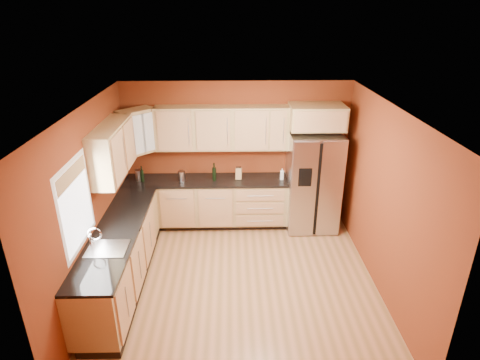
{
  "coord_description": "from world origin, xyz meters",
  "views": [
    {
      "loc": [
        -0.1,
        -4.86,
        3.77
      ],
      "look_at": [
        0.04,
        0.9,
        1.25
      ],
      "focal_mm": 30.0,
      "sensor_mm": 36.0,
      "label": 1
    }
  ],
  "objects_px": {
    "refrigerator": "(313,181)",
    "soap_dispenser": "(282,174)",
    "wine_bottle_a": "(142,174)",
    "knife_block": "(239,174)",
    "canister_left": "(139,175)"
  },
  "relations": [
    {
      "from": "wine_bottle_a",
      "to": "knife_block",
      "type": "bearing_deg",
      "value": 2.39
    },
    {
      "from": "canister_left",
      "to": "soap_dispenser",
      "type": "relative_size",
      "value": 0.95
    },
    {
      "from": "refrigerator",
      "to": "soap_dispenser",
      "type": "distance_m",
      "value": 0.57
    },
    {
      "from": "refrigerator",
      "to": "wine_bottle_a",
      "type": "xyz_separation_m",
      "value": [
        -3.01,
        0.01,
        0.17
      ]
    },
    {
      "from": "refrigerator",
      "to": "wine_bottle_a",
      "type": "height_order",
      "value": "refrigerator"
    },
    {
      "from": "wine_bottle_a",
      "to": "soap_dispenser",
      "type": "height_order",
      "value": "wine_bottle_a"
    },
    {
      "from": "refrigerator",
      "to": "soap_dispenser",
      "type": "bearing_deg",
      "value": 175.94
    },
    {
      "from": "wine_bottle_a",
      "to": "soap_dispenser",
      "type": "xyz_separation_m",
      "value": [
        2.46,
        0.03,
        -0.04
      ]
    },
    {
      "from": "canister_left",
      "to": "wine_bottle_a",
      "type": "xyz_separation_m",
      "value": [
        0.07,
        -0.06,
        0.05
      ]
    },
    {
      "from": "soap_dispenser",
      "to": "refrigerator",
      "type": "bearing_deg",
      "value": -4.06
    },
    {
      "from": "knife_block",
      "to": "soap_dispenser",
      "type": "height_order",
      "value": "soap_dispenser"
    },
    {
      "from": "refrigerator",
      "to": "canister_left",
      "type": "distance_m",
      "value": 3.08
    },
    {
      "from": "canister_left",
      "to": "soap_dispenser",
      "type": "distance_m",
      "value": 2.53
    },
    {
      "from": "wine_bottle_a",
      "to": "knife_block",
      "type": "height_order",
      "value": "wine_bottle_a"
    },
    {
      "from": "canister_left",
      "to": "wine_bottle_a",
      "type": "bearing_deg",
      "value": -42.14
    }
  ]
}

